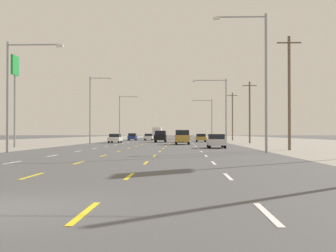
# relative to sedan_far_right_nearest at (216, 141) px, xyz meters

# --- Properties ---
(ground_plane) EXTENTS (572.00, 572.00, 0.00)m
(ground_plane) POSITION_rel_sedan_far_right_nearest_xyz_m (-7.18, 27.16, -0.76)
(ground_plane) COLOR #4C4C4F
(lot_apron_left) EXTENTS (28.00, 440.00, 0.01)m
(lot_apron_left) POSITION_rel_sedan_far_right_nearest_xyz_m (-31.93, 27.16, -0.75)
(lot_apron_left) COLOR gray
(lot_apron_left) RESTS_ON ground
(lot_apron_right) EXTENTS (28.00, 440.00, 0.01)m
(lot_apron_right) POSITION_rel_sedan_far_right_nearest_xyz_m (17.57, 27.16, -0.75)
(lot_apron_right) COLOR gray
(lot_apron_right) RESTS_ON ground
(lane_markings) EXTENTS (10.64, 227.60, 0.01)m
(lane_markings) POSITION_rel_sedan_far_right_nearest_xyz_m (-7.18, 65.66, -0.75)
(lane_markings) COLOR white
(lane_markings) RESTS_ON ground
(signal_span_wire) EXTENTS (27.56, 0.53, 9.19)m
(signal_span_wire) POSITION_rel_sedan_far_right_nearest_xyz_m (-7.38, -29.74, 4.54)
(signal_span_wire) COLOR brown
(signal_span_wire) RESTS_ON ground
(sedan_far_right_nearest) EXTENTS (1.80, 4.50, 1.46)m
(sedan_far_right_nearest) POSITION_rel_sedan_far_right_nearest_xyz_m (0.00, 0.00, 0.00)
(sedan_far_right_nearest) COLOR silver
(sedan_far_right_nearest) RESTS_ON ground
(suv_inner_right_near) EXTENTS (1.98, 4.90, 1.98)m
(suv_inner_right_near) POSITION_rel_sedan_far_right_nearest_xyz_m (-3.52, 14.92, 0.27)
(suv_inner_right_near) COLOR #B28C33
(suv_inner_right_near) RESTS_ON ground
(sedan_far_left_mid) EXTENTS (1.80, 4.50, 1.46)m
(sedan_far_left_mid) POSITION_rel_sedan_far_right_nearest_xyz_m (-14.24, 25.10, 0.00)
(sedan_far_left_mid) COLOR white
(sedan_far_left_mid) RESTS_ON ground
(sedan_inner_right_midfar) EXTENTS (1.80, 4.50, 1.46)m
(sedan_inner_right_midfar) POSITION_rel_sedan_far_right_nearest_xyz_m (-3.56, 30.47, 0.00)
(sedan_inner_right_midfar) COLOR #B28C33
(sedan_inner_right_midfar) RESTS_ON ground
(suv_center_turn_far) EXTENTS (1.98, 4.90, 1.98)m
(suv_center_turn_far) POSITION_rel_sedan_far_right_nearest_xyz_m (-7.26, 30.77, 0.27)
(suv_center_turn_far) COLOR black
(suv_center_turn_far) RESTS_ON ground
(sedan_far_right_farther) EXTENTS (1.80, 4.50, 1.46)m
(sedan_far_right_farther) POSITION_rel_sedan_far_right_nearest_xyz_m (-0.19, 34.47, 0.00)
(sedan_far_right_farther) COLOR #B28C33
(sedan_far_right_farther) RESTS_ON ground
(hatchback_far_left_farthest) EXTENTS (1.72, 3.90, 1.54)m
(hatchback_far_left_farthest) POSITION_rel_sedan_far_right_nearest_xyz_m (-14.20, 50.31, 0.03)
(hatchback_far_left_farthest) COLOR navy
(hatchback_far_left_farthest) RESTS_ON ground
(sedan_inner_left_distant_a) EXTENTS (1.80, 4.50, 1.46)m
(sedan_inner_left_distant_a) POSITION_rel_sedan_far_right_nearest_xyz_m (-10.86, 52.43, 0.00)
(sedan_inner_left_distant_a) COLOR white
(sedan_inner_left_distant_a) RESTS_ON ground
(suv_inner_right_distant_b) EXTENTS (1.98, 4.90, 1.98)m
(suv_inner_right_distant_b) POSITION_rel_sedan_far_right_nearest_xyz_m (-3.88, 72.22, 0.27)
(suv_inner_right_distant_b) COLOR #4C196B
(suv_inner_right_distant_b) RESTS_ON ground
(box_truck_inner_left_distant_c) EXTENTS (2.40, 7.20, 3.23)m
(box_truck_inner_left_distant_c) POSITION_rel_sedan_far_right_nearest_xyz_m (-10.69, 83.89, 1.08)
(box_truck_inner_left_distant_c) COLOR silver
(box_truck_inner_left_distant_c) RESTS_ON ground
(pole_sign_left_row_1) EXTENTS (0.24, 1.91, 10.08)m
(pole_sign_left_row_1) POSITION_rel_sedan_far_right_nearest_xyz_m (-21.92, 1.79, 6.84)
(pole_sign_left_row_1) COLOR gray
(pole_sign_left_row_1) RESTS_ON ground
(streetlight_left_row_0) EXTENTS (4.51, 0.26, 8.78)m
(streetlight_left_row_0) POSITION_rel_sedan_far_right_nearest_xyz_m (-16.82, -12.28, 4.43)
(streetlight_left_row_0) COLOR gray
(streetlight_left_row_0) RESTS_ON ground
(streetlight_right_row_0) EXTENTS (4.20, 0.26, 10.86)m
(streetlight_right_row_0) POSITION_rel_sedan_far_right_nearest_xyz_m (2.58, -12.28, 5.47)
(streetlight_right_row_0) COLOR gray
(streetlight_right_row_0) RESTS_ON ground
(streetlight_left_row_1) EXTENTS (3.38, 0.26, 10.06)m
(streetlight_left_row_1) POSITION_rel_sedan_far_right_nearest_xyz_m (-17.04, 20.30, 4.96)
(streetlight_left_row_1) COLOR gray
(streetlight_left_row_1) RESTS_ON ground
(streetlight_right_row_1) EXTENTS (5.11, 0.26, 9.66)m
(streetlight_right_row_1) POSITION_rel_sedan_far_right_nearest_xyz_m (2.39, 20.30, 4.96)
(streetlight_right_row_1) COLOR gray
(streetlight_right_row_1) RESTS_ON ground
(streetlight_left_row_2) EXTENTS (4.26, 0.26, 9.86)m
(streetlight_left_row_2) POSITION_rel_sedan_far_right_nearest_xyz_m (-16.90, 52.88, 4.96)
(streetlight_left_row_2) COLOR gray
(streetlight_left_row_2) RESTS_ON ground
(streetlight_right_row_2) EXTENTS (4.53, 0.26, 9.01)m
(streetlight_right_row_2) POSITION_rel_sedan_far_right_nearest_xyz_m (2.46, 52.88, 4.55)
(streetlight_right_row_2) COLOR gray
(streetlight_right_row_2) RESTS_ON ground
(utility_pole_right_row_0) EXTENTS (2.20, 0.26, 10.41)m
(utility_pole_right_row_0) POSITION_rel_sedan_far_right_nearest_xyz_m (6.22, -5.93, 4.65)
(utility_pole_right_row_0) COLOR brown
(utility_pole_right_row_0) RESTS_ON ground
(utility_pole_right_row_1) EXTENTS (2.20, 0.26, 9.47)m
(utility_pole_right_row_1) POSITION_rel_sedan_far_right_nearest_xyz_m (6.82, 22.85, 4.17)
(utility_pole_right_row_1) COLOR brown
(utility_pole_right_row_1) RESTS_ON ground
(utility_pole_right_row_2) EXTENTS (2.20, 0.26, 10.25)m
(utility_pole_right_row_2) POSITION_rel_sedan_far_right_nearest_xyz_m (7.24, 50.83, 4.57)
(utility_pole_right_row_2) COLOR brown
(utility_pole_right_row_2) RESTS_ON ground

